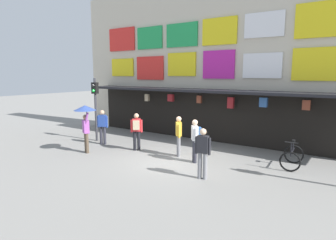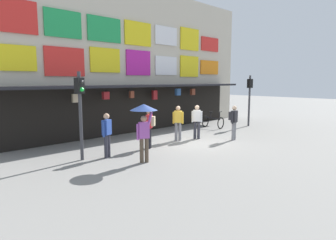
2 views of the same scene
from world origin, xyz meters
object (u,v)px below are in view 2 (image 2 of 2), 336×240
at_px(pedestrian_in_red, 234,120).
at_px(pedestrian_with_umbrella, 144,117).
at_px(traffic_light_near, 80,102).
at_px(pedestrian_in_yellow, 178,121).
at_px(pedestrian_in_black, 107,133).
at_px(traffic_light_far, 250,92).
at_px(pedestrian_in_blue, 197,119).
at_px(bicycle_parked, 213,122).
at_px(pedestrian_in_white, 150,126).

bearing_deg(pedestrian_in_red, pedestrian_with_umbrella, -179.63).
height_order(traffic_light_near, pedestrian_with_umbrella, traffic_light_near).
xyz_separation_m(traffic_light_near, pedestrian_in_yellow, (5.01, -0.03, -1.19)).
xyz_separation_m(pedestrian_in_black, pedestrian_in_red, (6.22, -1.45, 0.04)).
bearing_deg(traffic_light_far, pedestrian_in_blue, -175.94).
relative_size(traffic_light_near, bicycle_parked, 2.63).
bearing_deg(bicycle_parked, pedestrian_with_umbrella, -159.56).
bearing_deg(pedestrian_in_blue, bicycle_parked, 24.17).
distance_m(pedestrian_in_white, pedestrian_in_black, 2.13).
bearing_deg(traffic_light_far, pedestrian_with_umbrella, -169.63).
relative_size(traffic_light_near, pedestrian_in_white, 1.90).
bearing_deg(pedestrian_in_white, pedestrian_in_red, -19.88).
xyz_separation_m(traffic_light_far, bicycle_parked, (-2.33, 1.06, -1.75)).
bearing_deg(traffic_light_far, bicycle_parked, 155.54).
distance_m(bicycle_parked, pedestrian_in_red, 3.65).
bearing_deg(pedestrian_in_black, pedestrian_with_umbrella, -68.93).
distance_m(pedestrian_in_yellow, pedestrian_in_white, 2.05).
distance_m(traffic_light_far, pedestrian_in_black, 10.78).
relative_size(traffic_light_near, pedestrian_in_red, 1.90).
relative_size(bicycle_parked, pedestrian_in_red, 0.73).
xyz_separation_m(pedestrian_in_yellow, pedestrian_in_blue, (0.98, -0.35, 0.04)).
bearing_deg(pedestrian_in_blue, pedestrian_in_black, 179.73).
height_order(pedestrian_with_umbrella, pedestrian_in_black, pedestrian_with_umbrella).
bearing_deg(pedestrian_in_black, pedestrian_in_red, -13.10).
bearing_deg(pedestrian_in_red, traffic_light_near, 165.71).
distance_m(traffic_light_near, pedestrian_in_yellow, 5.15).
bearing_deg(pedestrian_with_umbrella, pedestrian_in_blue, 17.69).
relative_size(pedestrian_in_yellow, pedestrian_in_white, 1.00).
bearing_deg(pedestrian_in_red, pedestrian_in_black, 166.90).
relative_size(pedestrian_in_white, pedestrian_in_red, 1.00).
bearing_deg(pedestrian_in_blue, pedestrian_in_yellow, 160.56).
bearing_deg(pedestrian_in_black, traffic_light_far, 1.98).
distance_m(bicycle_parked, pedestrian_with_umbrella, 8.43).
distance_m(pedestrian_in_yellow, pedestrian_in_black, 4.18).
bearing_deg(pedestrian_in_blue, pedestrian_in_white, 178.95).
height_order(bicycle_parked, pedestrian_in_blue, pedestrian_in_blue).
xyz_separation_m(pedestrian_in_yellow, pedestrian_in_red, (2.06, -1.77, 0.04)).
bearing_deg(bicycle_parked, traffic_light_far, -24.46).
bearing_deg(pedestrian_in_white, pedestrian_in_blue, -1.05).
distance_m(bicycle_parked, pedestrian_in_black, 8.52).
bearing_deg(pedestrian_in_yellow, pedestrian_in_red, -40.73).
distance_m(traffic_light_near, traffic_light_far, 11.55).
bearing_deg(traffic_light_near, bicycle_parked, 6.66).
bearing_deg(pedestrian_in_red, bicycle_parked, 53.04).
xyz_separation_m(pedestrian_in_white, pedestrian_in_black, (-2.13, -0.03, -0.04)).
height_order(pedestrian_with_umbrella, pedestrian_in_red, pedestrian_with_umbrella).
height_order(bicycle_parked, pedestrian_with_umbrella, pedestrian_with_umbrella).
bearing_deg(pedestrian_in_yellow, bicycle_parked, 14.68).
relative_size(pedestrian_with_umbrella, pedestrian_in_yellow, 1.24).
bearing_deg(pedestrian_in_yellow, pedestrian_in_blue, -19.44).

